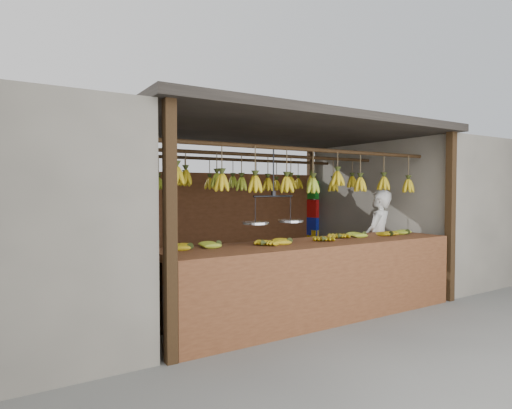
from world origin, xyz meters
TOP-DOWN VIEW (x-y plane):
  - ground at (0.00, 0.00)m, footprint 80.00×80.00m
  - stall at (0.00, 0.33)m, footprint 4.30×3.30m
  - neighbor_right at (3.60, 0.00)m, footprint 3.00×3.00m
  - counter at (-0.04, -1.23)m, footprint 3.81×0.87m
  - hanging_bananas at (0.00, -0.01)m, footprint 3.60×2.24m
  - balance_scale at (-0.58, -1.00)m, footprint 0.81×0.33m
  - vendor at (1.60, -0.60)m, footprint 0.65×0.55m
  - bag_bundles at (1.94, 1.35)m, footprint 0.08×0.26m

SIDE VIEW (x-z plane):
  - ground at x=0.00m, z-range 0.00..0.00m
  - counter at x=-0.04m, z-range 0.24..1.20m
  - vendor at x=1.60m, z-range 0.00..1.51m
  - bag_bundles at x=1.94m, z-range 0.37..1.65m
  - neighbor_right at x=3.60m, z-range 0.00..2.30m
  - balance_scale at x=-0.58m, z-range 0.76..1.62m
  - hanging_bananas at x=0.00m, z-range 1.42..1.81m
  - stall at x=0.00m, z-range 0.77..3.17m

